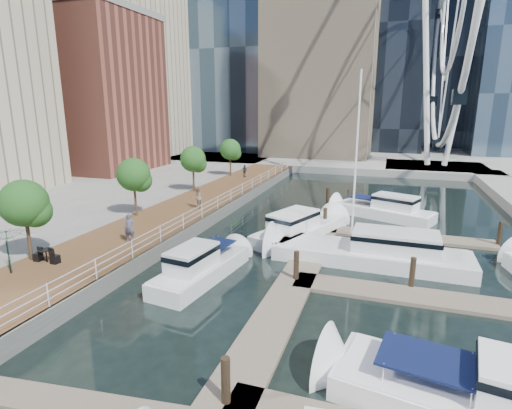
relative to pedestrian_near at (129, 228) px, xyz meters
name	(u,v)px	position (x,y,z in m)	size (l,w,h in m)	color
ground	(175,354)	(7.99, -8.42, -1.93)	(520.00, 520.00, 0.00)	black
boardwalk	(170,221)	(-1.01, 6.58, -1.43)	(6.00, 60.00, 1.00)	brown
seawall	(204,224)	(1.99, 6.58, -1.43)	(0.25, 60.00, 1.00)	#595954
land_far	(362,140)	(7.99, 93.58, -1.43)	(200.00, 114.00, 1.00)	gray
pier	(435,169)	(21.99, 43.58, -1.43)	(14.00, 12.00, 1.00)	gray
railing	(202,211)	(1.89, 6.58, -0.40)	(0.10, 60.00, 1.05)	white
floating_docks	(391,271)	(15.96, 1.56, -1.43)	(16.00, 34.00, 2.60)	#6D6051
midrise_condos	(34,72)	(-25.57, 18.40, 11.49)	(19.00, 67.00, 28.00)	#BCAD8E
street_trees	(133,175)	(-3.41, 5.58, 2.36)	(2.60, 42.60, 4.60)	#3F2B1C
pedestrian_near	(129,228)	(0.00, 0.00, 0.00)	(0.68, 0.44, 1.85)	#494C61
pedestrian_mid	(197,197)	(0.16, 9.24, 0.02)	(0.92, 0.72, 1.89)	gray
pedestrian_far	(245,171)	(-1.38, 25.22, -0.16)	(0.89, 0.37, 1.52)	#343941
moored_yachts	(377,270)	(15.21, 2.79, -1.93)	(24.10, 32.91, 11.50)	silver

